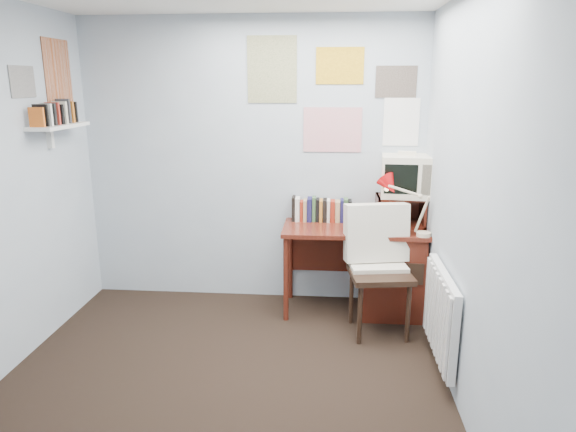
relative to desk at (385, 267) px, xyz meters
name	(u,v)px	position (x,y,z in m)	size (l,w,h in m)	color
ground	(214,407)	(-1.17, -1.48, -0.41)	(3.50, 3.50, 0.00)	black
back_wall	(253,163)	(-1.17, 0.27, 0.84)	(3.00, 0.02, 2.50)	#AFBCC8
right_wall	(482,217)	(0.33, -1.48, 0.84)	(0.02, 3.50, 2.50)	#AFBCC8
desk	(385,267)	(0.00, 0.00, 0.00)	(1.20, 0.55, 0.76)	maroon
desk_chair	(380,274)	(-0.08, -0.40, 0.09)	(0.51, 0.48, 0.99)	black
desk_lamp	(425,210)	(0.27, -0.22, 0.57)	(0.29, 0.25, 0.42)	red
tv_riser	(400,210)	(0.12, 0.11, 0.48)	(0.40, 0.30, 0.25)	maroon
crt_tv	(406,174)	(0.15, 0.13, 0.79)	(0.40, 0.37, 0.38)	beige
book_row	(326,209)	(-0.51, 0.18, 0.46)	(0.60, 0.14, 0.22)	maroon
radiator	(441,314)	(0.29, -0.93, 0.01)	(0.09, 0.80, 0.60)	white
wall_shelf	(59,126)	(-2.57, -0.38, 1.21)	(0.20, 0.62, 0.24)	white
posters_back	(333,94)	(-0.47, 0.26, 1.44)	(1.20, 0.01, 0.90)	white
posters_left	(41,75)	(-2.67, -0.38, 1.59)	(0.01, 0.70, 0.60)	white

